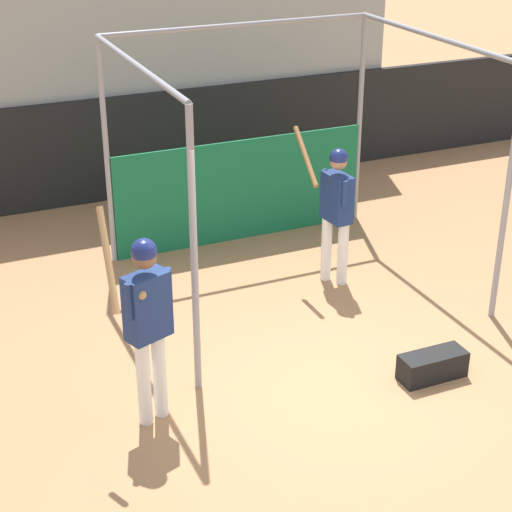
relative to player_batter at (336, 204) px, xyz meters
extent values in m
plane|color=#A8754C|center=(-1.12, -2.14, -1.04)|extent=(60.00, 60.00, 0.00)
cube|color=black|center=(-1.12, 3.84, -0.25)|extent=(24.00, 0.12, 1.58)
cube|color=#9E9E99|center=(-1.12, 5.90, 0.77)|extent=(8.15, 4.00, 3.63)
cube|color=maroon|center=(-2.77, 4.30, 0.59)|extent=(0.45, 0.40, 0.10)
cube|color=maroon|center=(-2.77, 4.48, 0.82)|extent=(0.45, 0.06, 0.40)
cube|color=maroon|center=(-2.22, 4.30, 0.59)|extent=(0.45, 0.40, 0.10)
cube|color=maroon|center=(-2.22, 4.48, 0.82)|extent=(0.45, 0.06, 0.40)
cube|color=maroon|center=(-1.67, 4.30, 0.59)|extent=(0.45, 0.40, 0.10)
cube|color=maroon|center=(-1.67, 4.48, 0.82)|extent=(0.45, 0.06, 0.40)
cube|color=maroon|center=(-1.12, 4.30, 0.59)|extent=(0.45, 0.40, 0.10)
cube|color=maroon|center=(-1.12, 4.48, 0.82)|extent=(0.45, 0.06, 0.40)
cube|color=maroon|center=(-0.57, 4.30, 0.59)|extent=(0.45, 0.40, 0.10)
cube|color=maroon|center=(-0.57, 4.48, 0.82)|extent=(0.45, 0.06, 0.40)
cube|color=maroon|center=(-0.02, 4.30, 0.59)|extent=(0.45, 0.40, 0.10)
cube|color=maroon|center=(-0.02, 4.48, 0.82)|extent=(0.45, 0.06, 0.40)
cube|color=maroon|center=(0.53, 4.30, 0.59)|extent=(0.45, 0.40, 0.10)
cube|color=maroon|center=(0.53, 4.48, 0.82)|extent=(0.45, 0.06, 0.40)
cube|color=maroon|center=(1.08, 4.30, 0.59)|extent=(0.45, 0.40, 0.10)
cube|color=maroon|center=(1.08, 4.48, 0.82)|extent=(0.45, 0.06, 0.40)
cube|color=maroon|center=(1.63, 4.30, 0.59)|extent=(0.45, 0.40, 0.10)
cube|color=maroon|center=(1.63, 4.48, 0.82)|extent=(0.45, 0.06, 0.40)
cube|color=maroon|center=(2.18, 4.30, 0.59)|extent=(0.45, 0.40, 0.10)
cube|color=maroon|center=(2.18, 4.48, 0.82)|extent=(0.45, 0.06, 0.40)
cube|color=maroon|center=(-2.77, 5.10, 0.99)|extent=(0.45, 0.40, 0.10)
cube|color=maroon|center=(-2.77, 5.28, 1.22)|extent=(0.45, 0.06, 0.40)
cube|color=maroon|center=(-2.22, 5.10, 0.99)|extent=(0.45, 0.40, 0.10)
cube|color=maroon|center=(-2.22, 5.28, 1.22)|extent=(0.45, 0.06, 0.40)
cube|color=maroon|center=(-1.67, 5.10, 0.99)|extent=(0.45, 0.40, 0.10)
cube|color=maroon|center=(-1.67, 5.28, 1.22)|extent=(0.45, 0.06, 0.40)
cube|color=maroon|center=(-1.12, 5.10, 0.99)|extent=(0.45, 0.40, 0.10)
cube|color=maroon|center=(-1.12, 5.28, 1.22)|extent=(0.45, 0.06, 0.40)
cube|color=maroon|center=(-0.57, 5.10, 0.99)|extent=(0.45, 0.40, 0.10)
cube|color=maroon|center=(-0.57, 5.28, 1.22)|extent=(0.45, 0.06, 0.40)
cube|color=maroon|center=(-0.02, 5.10, 0.99)|extent=(0.45, 0.40, 0.10)
cube|color=maroon|center=(-0.02, 5.28, 1.22)|extent=(0.45, 0.06, 0.40)
cube|color=maroon|center=(0.53, 5.10, 0.99)|extent=(0.45, 0.40, 0.10)
cube|color=maroon|center=(0.53, 5.28, 1.22)|extent=(0.45, 0.06, 0.40)
cube|color=maroon|center=(1.08, 5.10, 0.99)|extent=(0.45, 0.40, 0.10)
cube|color=maroon|center=(1.08, 5.28, 1.22)|extent=(0.45, 0.06, 0.40)
cube|color=maroon|center=(1.63, 5.10, 0.99)|extent=(0.45, 0.40, 0.10)
cube|color=maroon|center=(1.63, 5.28, 1.22)|extent=(0.45, 0.06, 0.40)
cube|color=maroon|center=(2.18, 5.10, 0.99)|extent=(0.45, 0.40, 0.10)
cube|color=maroon|center=(2.18, 5.28, 1.22)|extent=(0.45, 0.06, 0.40)
cube|color=maroon|center=(-2.77, 5.90, 1.39)|extent=(0.45, 0.40, 0.10)
cube|color=maroon|center=(-2.77, 6.08, 1.62)|extent=(0.45, 0.06, 0.40)
cube|color=maroon|center=(-2.22, 5.90, 1.39)|extent=(0.45, 0.40, 0.10)
cube|color=maroon|center=(-2.22, 6.08, 1.62)|extent=(0.45, 0.06, 0.40)
cube|color=maroon|center=(-1.67, 5.90, 1.39)|extent=(0.45, 0.40, 0.10)
cube|color=maroon|center=(-1.67, 6.08, 1.62)|extent=(0.45, 0.06, 0.40)
cube|color=maroon|center=(-1.12, 5.90, 1.39)|extent=(0.45, 0.40, 0.10)
cube|color=maroon|center=(-0.57, 5.90, 1.39)|extent=(0.45, 0.40, 0.10)
cube|color=maroon|center=(-0.02, 5.90, 1.39)|extent=(0.45, 0.40, 0.10)
cube|color=maroon|center=(0.53, 5.90, 1.39)|extent=(0.45, 0.40, 0.10)
cube|color=maroon|center=(1.08, 5.90, 1.39)|extent=(0.45, 0.40, 0.10)
cube|color=maroon|center=(1.63, 5.90, 1.39)|extent=(0.45, 0.40, 0.10)
cube|color=maroon|center=(2.18, 5.90, 1.39)|extent=(0.45, 0.40, 0.10)
cylinder|color=gray|center=(-2.34, -1.52, 0.41)|extent=(0.07, 0.07, 2.91)
cylinder|color=gray|center=(1.27, -1.52, 0.41)|extent=(0.07, 0.07, 2.91)
cylinder|color=gray|center=(-2.34, 1.68, 0.41)|extent=(0.07, 0.07, 2.91)
cylinder|color=gray|center=(1.27, 1.68, 0.41)|extent=(0.07, 0.07, 2.91)
cylinder|color=gray|center=(-2.34, 0.08, 1.87)|extent=(0.06, 3.20, 0.06)
cylinder|color=gray|center=(1.27, 0.08, 1.87)|extent=(0.06, 3.20, 0.06)
cylinder|color=gray|center=(-0.54, 1.68, 1.87)|extent=(3.61, 0.06, 0.06)
cube|color=#14663D|center=(-0.54, 1.66, -0.33)|extent=(3.54, 0.03, 1.42)
cylinder|color=white|center=(0.08, -0.10, -0.63)|extent=(0.14, 0.14, 0.83)
cylinder|color=white|center=(-0.06, 0.08, -0.63)|extent=(0.14, 0.14, 0.83)
cube|color=navy|center=(0.01, -0.01, 0.08)|extent=(0.25, 0.43, 0.59)
sphere|color=#A37556|center=(0.01, -0.01, 0.54)|extent=(0.21, 0.21, 0.21)
sphere|color=navy|center=(0.01, -0.01, 0.58)|extent=(0.22, 0.22, 0.22)
cylinder|color=navy|center=(-0.01, -0.23, 0.21)|extent=(0.07, 0.07, 0.32)
cylinder|color=navy|center=(-0.05, 0.21, 0.21)|extent=(0.07, 0.07, 0.32)
cylinder|color=brown|center=(-0.31, 0.22, 0.57)|extent=(0.14, 0.75, 0.55)
sphere|color=brown|center=(0.05, 0.18, 0.32)|extent=(0.08, 0.08, 0.08)
cylinder|color=white|center=(-2.83, -1.82, -0.60)|extent=(0.17, 0.17, 0.90)
cylinder|color=white|center=(-3.00, -1.89, -0.60)|extent=(0.17, 0.17, 0.90)
cube|color=navy|center=(-2.91, -1.85, 0.17)|extent=(0.46, 0.35, 0.63)
sphere|color=brown|center=(-2.91, -1.85, 0.66)|extent=(0.22, 0.22, 0.22)
sphere|color=navy|center=(-2.91, -1.85, 0.71)|extent=(0.24, 0.24, 0.24)
cylinder|color=navy|center=(-2.70, -1.82, 0.31)|extent=(0.09, 0.09, 0.35)
cylinder|color=navy|center=(-3.10, -1.97, 0.31)|extent=(0.09, 0.09, 0.35)
cylinder|color=#AD7F4C|center=(-3.26, -1.97, 0.74)|extent=(0.11, 0.58, 0.79)
sphere|color=#AD7F4C|center=(-2.99, -1.99, 0.37)|extent=(0.08, 0.08, 0.08)
cube|color=black|center=(-0.10, -2.33, -0.90)|extent=(0.70, 0.28, 0.28)
camera|label=1|loc=(-4.70, -8.36, 3.84)|focal=60.00mm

